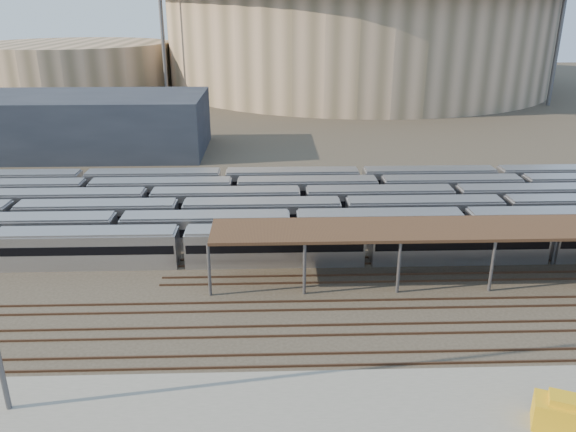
{
  "coord_description": "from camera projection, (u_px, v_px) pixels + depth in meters",
  "views": [
    {
      "loc": [
        -2.42,
        -44.17,
        24.99
      ],
      "look_at": [
        -0.56,
        12.0,
        3.57
      ],
      "focal_mm": 35.0,
      "sensor_mm": 36.0,
      "label": 1
    }
  ],
  "objects": [
    {
      "name": "empty_tracks",
      "position": [
        302.0,
        330.0,
        45.52
      ],
      "size": [
        170.0,
        9.62,
        0.18
      ],
      "color": "#4C3323",
      "rests_on": "ground"
    },
    {
      "name": "inspection_shed",
      "position": [
        530.0,
        229.0,
        52.87
      ],
      "size": [
        60.3,
        6.0,
        5.3
      ],
      "color": "#545459",
      "rests_on": "ground"
    },
    {
      "name": "floodlight_3",
      "position": [
        246.0,
        16.0,
        191.98
      ],
      "size": [
        4.0,
        1.0,
        38.4
      ],
      "color": "#545459",
      "rests_on": "ground"
    },
    {
      "name": "subway_trains",
      "position": [
        316.0,
        210.0,
        66.95
      ],
      "size": [
        129.03,
        23.9,
        3.6
      ],
      "color": "silver",
      "rests_on": "ground"
    },
    {
      "name": "stadium",
      "position": [
        356.0,
        32.0,
        175.88
      ],
      "size": [
        124.0,
        124.0,
        32.5
      ],
      "color": "tan",
      "rests_on": "ground"
    },
    {
      "name": "service_building",
      "position": [
        85.0,
        124.0,
        98.73
      ],
      "size": [
        42.0,
        20.0,
        10.0
      ],
      "primitive_type": "cube",
      "color": "#1E232D",
      "rests_on": "ground"
    },
    {
      "name": "secondary_arena",
      "position": [
        76.0,
        67.0,
        167.28
      ],
      "size": [
        56.0,
        56.0,
        14.0
      ],
      "primitive_type": "cylinder",
      "color": "tan",
      "rests_on": "ground"
    },
    {
      "name": "floodlight_2",
      "position": [
        562.0,
        21.0,
        138.42
      ],
      "size": [
        4.0,
        1.0,
        38.4
      ],
      "color": "#545459",
      "rests_on": "ground"
    },
    {
      "name": "apron",
      "position": [
        233.0,
        417.0,
        36.03
      ],
      "size": [
        50.0,
        9.0,
        0.2
      ],
      "primitive_type": "cube",
      "color": "gray",
      "rests_on": "ground"
    },
    {
      "name": "yellow_equipment",
      "position": [
        559.0,
        415.0,
        34.62
      ],
      "size": [
        3.55,
        2.94,
        1.91
      ],
      "primitive_type": "cube",
      "rotation": [
        0.0,
        0.0,
        -0.4
      ],
      "color": "gold",
      "rests_on": "apron"
    },
    {
      "name": "floodlight_0",
      "position": [
        162.0,
        21.0,
        144.67
      ],
      "size": [
        4.0,
        1.0,
        38.4
      ],
      "color": "#545459",
      "rests_on": "ground"
    },
    {
      "name": "ground",
      "position": [
        299.0,
        301.0,
        50.23
      ],
      "size": [
        420.0,
        420.0,
        0.0
      ],
      "primitive_type": "plane",
      "color": "#383026",
      "rests_on": "ground"
    }
  ]
}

